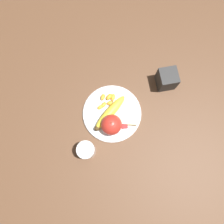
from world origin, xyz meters
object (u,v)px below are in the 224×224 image
condiment_caddy (167,79)px  fork (108,117)px  plate (112,113)px  apple (111,125)px  banana (110,113)px  juice_glass (87,150)px  jam_packet (122,125)px  bread_slice (124,113)px

condiment_caddy → fork: bearing=-157.5°
plate → apple: 0.07m
banana → condiment_caddy: bearing=21.1°
plate → juice_glass: size_ratio=2.80×
juice_glass → jam_packet: size_ratio=2.18×
apple → juice_glass: bearing=-144.4°
plate → jam_packet: (0.03, -0.06, 0.01)m
fork → plate: bearing=87.0°
apple → jam_packet: (0.04, -0.00, -0.03)m
plate → condiment_caddy: (0.25, 0.09, 0.04)m
fork → condiment_caddy: 0.29m
apple → banana: 0.06m
bread_slice → juice_glass: bearing=-144.5°
juice_glass → banana: bearing=48.9°
juice_glass → apple: apple is taller
apple → condiment_caddy: (0.26, 0.15, -0.01)m
banana → jam_packet: 0.07m
juice_glass → jam_packet: juice_glass is taller
bread_slice → condiment_caddy: size_ratio=1.38×
fork → juice_glass: bearing=-83.8°
fork → condiment_caddy: size_ratio=1.63×
bread_slice → fork: size_ratio=0.84×
apple → condiment_caddy: 0.30m
juice_glass → condiment_caddy: condiment_caddy is taller
plate → fork: size_ratio=1.66×
fork → condiment_caddy: condiment_caddy is taller
jam_packet → condiment_caddy: bearing=35.6°
banana → condiment_caddy: size_ratio=1.79×
apple → fork: (-0.01, 0.04, -0.04)m
banana → apple: bearing=-92.8°
bread_slice → banana: bearing=172.9°
plate → bread_slice: bearing=-13.0°
plate → fork: bearing=-140.5°
fork → banana: bearing=98.2°
plate → juice_glass: 0.18m
jam_packet → juice_glass: bearing=-154.3°
fork → condiment_caddy: bearing=70.0°
plate → bread_slice: 0.05m
bread_slice → plate: bearing=167.0°
bread_slice → jam_packet: size_ratio=3.10×
juice_glass → banana: size_ratio=0.54×
condiment_caddy → juice_glass: bearing=-148.3°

